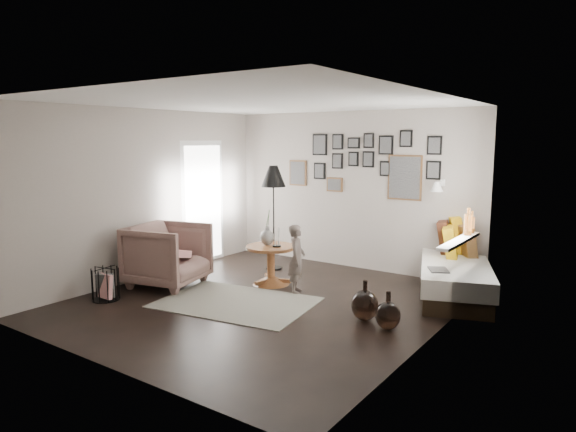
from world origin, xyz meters
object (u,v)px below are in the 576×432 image
Objects in this scene: vase at (267,234)px; floor_lamp at (273,180)px; armchair at (168,255)px; pedestal_table at (271,266)px; child at (297,259)px; demijohn_large at (365,305)px; magazine_basket at (105,284)px; daybed at (457,272)px; demijohn_small at (388,315)px.

floor_lamp is (-0.42, 0.73, 0.74)m from vase.
floor_lamp reaches higher than armchair.
pedestal_table is at bearing -65.63° from armchair.
vase is 0.70m from child.
pedestal_table is at bearing -14.04° from vase.
floor_lamp reaches higher than demijohn_large.
floor_lamp is 3.05m from magazine_basket.
demijohn_large is at bearing -128.44° from daybed.
demijohn_small is (2.20, -0.73, -0.10)m from pedestal_table.
armchair reaches higher than demijohn_large.
daybed is (2.42, 1.08, 0.04)m from pedestal_table.
magazine_basket is at bearing -123.99° from vase.
floor_lamp is at bearing 149.92° from demijohn_large.
pedestal_table is 0.61m from child.
floor_lamp is 3.35m from demijohn_small.
vase reaches higher than pedestal_table.
demijohn_large reaches higher than demijohn_small.
demijohn_large reaches higher than magazine_basket.
daybed reaches higher than magazine_basket.
demijohn_large is 0.37m from demijohn_small.
daybed is at bearing 6.43° from floor_lamp.
vase is 2.75m from daybed.
vase reaches higher than armchair.
magazine_basket is 0.98× the size of demijohn_small.
child is (0.55, -0.13, 0.22)m from pedestal_table.
daybed is at bearing 82.99° from demijohn_small.
magazine_basket is (-1.28, -1.90, -0.53)m from vase.
child is at bearing -78.84° from armchair.
floor_lamp is (-0.50, 0.75, 1.21)m from pedestal_table.
floor_lamp reaches higher than child.
magazine_basket is 3.75m from demijohn_small.
vase is 0.52× the size of armchair.
vase is 1.08× the size of demijohn_large.
magazine_basket is at bearing -108.13° from floor_lamp.
magazine_basket is (-1.36, -1.88, -0.05)m from pedestal_table.
daybed reaches higher than demijohn_small.
child is at bearing -13.44° from vase.
child reaches higher than magazine_basket.
demijohn_large is at bearing -136.72° from child.
daybed is 5.11× the size of magazine_basket.
vase is 2.11m from demijohn_large.
daybed is 4.56× the size of demijohn_large.
vase is at bearing -63.10° from armchair.
floor_lamp reaches higher than vase.
magazine_basket is at bearing -125.90° from pedestal_table.
child is (1.91, 1.75, 0.27)m from magazine_basket.
magazine_basket is (-0.86, -2.63, -1.27)m from floor_lamp.
demijohn_large is 0.50× the size of child.
demijohn_small is at bearing -18.42° from pedestal_table.
daybed is 1.30× the size of floor_lamp.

